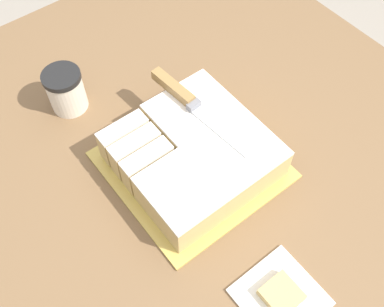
% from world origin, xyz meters
% --- Properties ---
extents(ground_plane, '(8.00, 8.00, 0.00)m').
position_xyz_m(ground_plane, '(0.00, 0.00, 0.00)').
color(ground_plane, '#9E9384').
extents(countertop, '(1.40, 1.10, 0.96)m').
position_xyz_m(countertop, '(0.00, 0.00, 0.48)').
color(countertop, brown).
rests_on(countertop, ground_plane).
extents(cake_board, '(0.33, 0.32, 0.01)m').
position_xyz_m(cake_board, '(-0.05, -0.06, 0.96)').
color(cake_board, gold).
rests_on(cake_board, countertop).
extents(cake, '(0.28, 0.28, 0.08)m').
position_xyz_m(cake, '(-0.04, -0.05, 1.01)').
color(cake, tan).
rests_on(cake, cake_board).
extents(knife, '(0.28, 0.05, 0.02)m').
position_xyz_m(knife, '(-0.14, -0.00, 1.05)').
color(knife, silver).
rests_on(knife, cake).
extents(coffee_cup, '(0.09, 0.09, 0.10)m').
position_xyz_m(coffee_cup, '(-0.35, -0.18, 1.01)').
color(coffee_cup, beige).
rests_on(coffee_cup, countertop).
extents(paper_napkin, '(0.14, 0.14, 0.01)m').
position_xyz_m(paper_napkin, '(0.27, -0.10, 0.96)').
color(paper_napkin, white).
rests_on(paper_napkin, countertop).
extents(brownie, '(0.06, 0.06, 0.02)m').
position_xyz_m(brownie, '(0.27, -0.10, 0.98)').
color(brownie, tan).
rests_on(brownie, paper_napkin).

